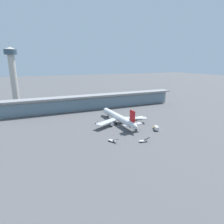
% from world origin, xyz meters
% --- Properties ---
extents(ground_plane, '(1200.00, 1200.00, 0.00)m').
position_xyz_m(ground_plane, '(0.00, 0.00, 0.00)').
color(ground_plane, '#515154').
extents(airliner_on_stand, '(44.91, 58.34, 15.55)m').
position_xyz_m(airliner_on_stand, '(1.17, 6.66, 4.90)').
color(airliner_on_stand, white).
rests_on(airliner_on_stand, ground).
extents(service_truck_near_nose_yellow, '(8.63, 2.57, 2.95)m').
position_xyz_m(service_truck_near_nose_yellow, '(21.31, 8.79, 1.71)').
color(service_truck_near_nose_yellow, yellow).
rests_on(service_truck_near_nose_yellow, ground).
extents(service_truck_under_wing_white, '(3.12, 3.30, 2.05)m').
position_xyz_m(service_truck_under_wing_white, '(-15.27, 12.51, 0.87)').
color(service_truck_under_wing_white, silver).
rests_on(service_truck_under_wing_white, ground).
extents(service_truck_mid_apron_white, '(6.92, 2.47, 2.70)m').
position_xyz_m(service_truck_mid_apron_white, '(-0.92, -33.22, 0.81)').
color(service_truck_mid_apron_white, silver).
rests_on(service_truck_mid_apron_white, ground).
extents(service_truck_by_tail_yellow, '(4.77, 7.64, 3.10)m').
position_xyz_m(service_truck_by_tail_yellow, '(19.40, -18.59, 1.69)').
color(service_truck_by_tail_yellow, yellow).
rests_on(service_truck_by_tail_yellow, ground).
extents(service_truck_on_taxiway_grey, '(2.82, 3.32, 2.05)m').
position_xyz_m(service_truck_on_taxiway_grey, '(6.48, -11.85, 0.87)').
color(service_truck_on_taxiway_grey, gray).
rests_on(service_truck_on_taxiway_grey, ground).
extents(service_truck_at_far_stand_white, '(4.68, 6.52, 2.70)m').
position_xyz_m(service_truck_at_far_stand_white, '(-18.45, -25.12, 0.81)').
color(service_truck_at_far_stand_white, silver).
rests_on(service_truck_at_far_stand_white, ground).
extents(terminal_building, '(183.60, 12.80, 15.20)m').
position_xyz_m(terminal_building, '(0.00, 62.09, 7.87)').
color(terminal_building, '#B2ADA3').
rests_on(terminal_building, ground).
extents(control_tower, '(12.00, 12.00, 67.61)m').
position_xyz_m(control_tower, '(-75.40, 93.35, 36.93)').
color(control_tower, '#B2ADA3').
rests_on(control_tower, ground).
extents(safety_cone_alpha, '(0.62, 0.62, 0.70)m').
position_xyz_m(safety_cone_alpha, '(-13.24, -15.45, 0.32)').
color(safety_cone_alpha, orange).
rests_on(safety_cone_alpha, ground).
extents(safety_cone_bravo, '(0.62, 0.62, 0.70)m').
position_xyz_m(safety_cone_bravo, '(9.61, -12.54, 0.32)').
color(safety_cone_bravo, orange).
rests_on(safety_cone_bravo, ground).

